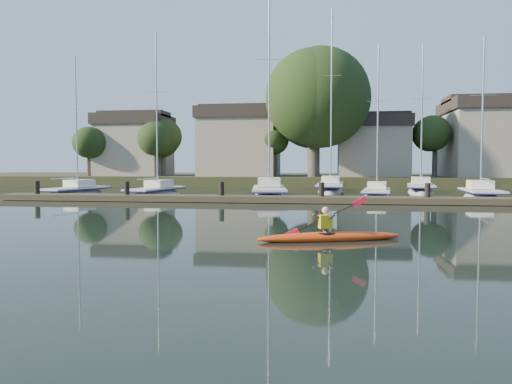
# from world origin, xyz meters

# --- Properties ---
(ground) EXTENTS (160.00, 160.00, 0.00)m
(ground) POSITION_xyz_m (0.00, 0.00, 0.00)
(ground) COLOR black
(ground) RESTS_ON ground
(kayak) EXTENTS (4.40, 1.95, 1.42)m
(kayak) POSITION_xyz_m (3.38, -0.60, 0.17)
(kayak) COLOR red
(kayak) RESTS_ON ground
(dock) EXTENTS (34.00, 2.00, 1.80)m
(dock) POSITION_xyz_m (0.00, 14.00, 0.20)
(dock) COLOR #493E29
(dock) RESTS_ON ground
(sailboat_0) EXTENTS (3.38, 7.33, 11.23)m
(sailboat_0) POSITION_xyz_m (-14.76, 18.49, -0.18)
(sailboat_0) COLOR silver
(sailboat_0) RESTS_ON ground
(sailboat_1) EXTENTS (3.02, 8.06, 12.86)m
(sailboat_1) POSITION_xyz_m (-8.93, 19.18, -0.17)
(sailboat_1) COLOR silver
(sailboat_1) RESTS_ON ground
(sailboat_2) EXTENTS (3.50, 10.04, 16.28)m
(sailboat_2) POSITION_xyz_m (-0.65, 18.74, -0.20)
(sailboat_2) COLOR silver
(sailboat_2) RESTS_ON ground
(sailboat_3) EXTENTS (2.73, 7.24, 11.39)m
(sailboat_3) POSITION_xyz_m (6.69, 19.28, -0.17)
(sailboat_3) COLOR silver
(sailboat_3) RESTS_ON ground
(sailboat_4) EXTENTS (2.69, 7.13, 11.86)m
(sailboat_4) POSITION_xyz_m (13.37, 19.00, -0.19)
(sailboat_4) COLOR silver
(sailboat_4) RESTS_ON ground
(sailboat_6) EXTENTS (2.63, 10.55, 16.64)m
(sailboat_6) POSITION_xyz_m (3.62, 27.12, -0.19)
(sailboat_6) COLOR silver
(sailboat_6) RESTS_ON ground
(sailboat_7) EXTENTS (3.30, 8.39, 13.17)m
(sailboat_7) POSITION_xyz_m (10.84, 26.30, -0.20)
(sailboat_7) COLOR silver
(sailboat_7) RESTS_ON ground
(shore) EXTENTS (90.00, 25.25, 12.75)m
(shore) POSITION_xyz_m (1.61, 40.29, 3.23)
(shore) COLOR #28361B
(shore) RESTS_ON ground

